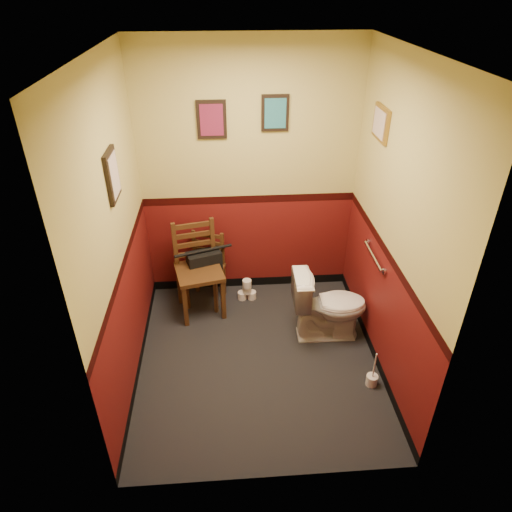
{
  "coord_description": "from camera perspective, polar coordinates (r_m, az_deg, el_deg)",
  "views": [
    {
      "loc": [
        -0.25,
        -3.15,
        3.14
      ],
      "look_at": [
        0.0,
        0.25,
        1.0
      ],
      "focal_mm": 32.0,
      "sensor_mm": 36.0,
      "label": 1
    }
  ],
  "objects": [
    {
      "name": "wall_front",
      "position": [
        2.66,
        2.35,
        -10.21
      ],
      "size": [
        2.2,
        0.0,
        2.7
      ],
      "primitive_type": "cube",
      "rotation": [
        -1.57,
        0.0,
        0.0
      ],
      "color": "#59110F",
      "rests_on": "ground"
    },
    {
      "name": "floor",
      "position": [
        4.45,
        0.24,
        -12.71
      ],
      "size": [
        2.2,
        2.4,
        0.0
      ],
      "primitive_type": "cube",
      "color": "black",
      "rests_on": "ground"
    },
    {
      "name": "framed_print_left",
      "position": [
        3.59,
        -17.5,
        9.59
      ],
      "size": [
        0.04,
        0.3,
        0.38
      ],
      "color": "black",
      "rests_on": "wall_left"
    },
    {
      "name": "toilet",
      "position": [
        4.54,
        9.11,
        -6.15
      ],
      "size": [
        0.74,
        0.42,
        0.72
      ],
      "primitive_type": "imported",
      "rotation": [
        0.0,
        0.0,
        1.55
      ],
      "color": "white",
      "rests_on": "floor"
    },
    {
      "name": "chair_right",
      "position": [
        4.96,
        -6.28,
        -1.7
      ],
      "size": [
        0.46,
        0.46,
        0.79
      ],
      "rotation": [
        0.0,
        0.0,
        -0.29
      ],
      "color": "#412713",
      "rests_on": "floor"
    },
    {
      "name": "framed_print_back_b",
      "position": [
        4.51,
        2.41,
        17.43
      ],
      "size": [
        0.26,
        0.04,
        0.34
      ],
      "color": "black",
      "rests_on": "wall_back"
    },
    {
      "name": "handbag",
      "position": [
        4.86,
        -6.5,
        -0.65
      ],
      "size": [
        0.39,
        0.28,
        0.26
      ],
      "rotation": [
        0.0,
        0.0,
        0.32
      ],
      "color": "black",
      "rests_on": "chair_right"
    },
    {
      "name": "toilet_brush",
      "position": [
        4.31,
        14.28,
        -14.72
      ],
      "size": [
        0.1,
        0.1,
        0.37
      ],
      "color": "silver",
      "rests_on": "floor"
    },
    {
      "name": "ceiling",
      "position": [
        3.19,
        0.36,
        24.21
      ],
      "size": [
        2.2,
        2.4,
        0.0
      ],
      "primitive_type": "cube",
      "rotation": [
        3.14,
        0.0,
        0.0
      ],
      "color": "silver",
      "rests_on": "ground"
    },
    {
      "name": "chair_left",
      "position": [
        4.78,
        -7.22,
        -1.7
      ],
      "size": [
        0.55,
        0.55,
        0.99
      ],
      "rotation": [
        0.0,
        0.0,
        0.22
      ],
      "color": "#412713",
      "rests_on": "floor"
    },
    {
      "name": "wall_back",
      "position": [
        4.71,
        -0.87,
        9.77
      ],
      "size": [
        2.2,
        0.0,
        2.7
      ],
      "primitive_type": "cube",
      "rotation": [
        1.57,
        0.0,
        0.0
      ],
      "color": "#59110F",
      "rests_on": "ground"
    },
    {
      "name": "tp_stack",
      "position": [
        5.09,
        -1.14,
        -4.38
      ],
      "size": [
        0.21,
        0.12,
        0.27
      ],
      "color": "silver",
      "rests_on": "floor"
    },
    {
      "name": "framed_print_right",
      "position": [
        4.13,
        15.34,
        15.72
      ],
      "size": [
        0.04,
        0.34,
        0.28
      ],
      "color": "olive",
      "rests_on": "wall_right"
    },
    {
      "name": "grab_bar",
      "position": [
        4.25,
        14.52,
        -0.01
      ],
      "size": [
        0.05,
        0.56,
        0.06
      ],
      "color": "silver",
      "rests_on": "wall_right"
    },
    {
      "name": "wall_left",
      "position": [
        3.72,
        -16.86,
        1.87
      ],
      "size": [
        0.0,
        2.4,
        2.7
      ],
      "primitive_type": "cube",
      "rotation": [
        1.57,
        0.0,
        1.57
      ],
      "color": "#59110F",
      "rests_on": "ground"
    },
    {
      "name": "framed_print_back_a",
      "position": [
        4.49,
        -5.57,
        16.61
      ],
      "size": [
        0.28,
        0.04,
        0.36
      ],
      "color": "black",
      "rests_on": "wall_back"
    },
    {
      "name": "wall_right",
      "position": [
        3.87,
        16.8,
        3.08
      ],
      "size": [
        0.0,
        2.4,
        2.7
      ],
      "primitive_type": "cube",
      "rotation": [
        1.57,
        0.0,
        -1.57
      ],
      "color": "#59110F",
      "rests_on": "ground"
    }
  ]
}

